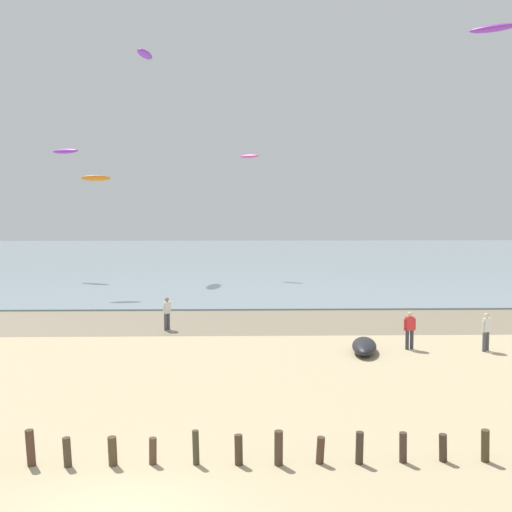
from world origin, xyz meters
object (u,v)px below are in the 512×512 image
person_mid_beach (486,331)px  person_right_flank (167,313)px  kite_aloft_7 (66,151)px  person_left_flank (410,329)px  kite_aloft_1 (493,28)px  kite_aloft_6 (249,156)px  kite_aloft_2 (145,54)px  kite_aloft_9 (96,178)px  grounded_kite (364,346)px

person_mid_beach → person_right_flank: 15.52m
person_mid_beach → kite_aloft_7: kite_aloft_7 is taller
person_left_flank → kite_aloft_1: bearing=59.5°
kite_aloft_1 → kite_aloft_6: bearing=-1.7°
kite_aloft_2 → kite_aloft_6: kite_aloft_2 is taller
kite_aloft_9 → kite_aloft_2: bearing=76.6°
kite_aloft_2 → kite_aloft_9: size_ratio=1.70×
grounded_kite → kite_aloft_1: 27.68m
person_mid_beach → kite_aloft_2: 41.30m
kite_aloft_7 → person_mid_beach: bearing=159.4°
person_mid_beach → kite_aloft_6: (-10.11, 28.84, 9.69)m
person_right_flank → kite_aloft_1: size_ratio=0.54×
kite_aloft_2 → kite_aloft_9: bearing=-2.3°
kite_aloft_2 → kite_aloft_7: 11.29m
person_left_flank → kite_aloft_2: 39.52m
kite_aloft_6 → kite_aloft_9: kite_aloft_6 is taller
kite_aloft_6 → kite_aloft_7: size_ratio=0.72×
kite_aloft_7 → kite_aloft_9: size_ratio=1.32×
kite_aloft_6 → kite_aloft_7: 15.90m
person_right_flank → grounded_kite: 10.62m
kite_aloft_1 → kite_aloft_7: bearing=14.2°
kite_aloft_9 → kite_aloft_1: bearing=-8.2°
person_mid_beach → kite_aloft_9: bearing=139.7°
kite_aloft_9 → person_right_flank: bearing=-70.0°
person_right_flank → kite_aloft_9: 16.08m
person_mid_beach → grounded_kite: bearing=-178.3°
person_right_flank → kite_aloft_2: kite_aloft_2 is taller
person_right_flank → grounded_kite: person_right_flank is taller
grounded_kite → kite_aloft_9: size_ratio=1.44×
kite_aloft_6 → person_mid_beach: bearing=-37.4°
person_right_flank → kite_aloft_9: size_ratio=0.84×
person_mid_beach → kite_aloft_1: (6.46, 16.98, 17.56)m
kite_aloft_1 → kite_aloft_6: size_ratio=1.63×
person_left_flank → kite_aloft_2: kite_aloft_2 is taller
kite_aloft_1 → kite_aloft_9: size_ratio=1.54×
person_left_flank → grounded_kite: (-2.15, -0.60, -0.62)m
person_left_flank → person_right_flank: size_ratio=1.00×
person_right_flank → grounded_kite: bearing=-29.4°
kite_aloft_1 → kite_aloft_6: 21.85m
kite_aloft_7 → person_left_flank: bearing=156.0°
person_right_flank → kite_aloft_6: (4.57, 23.79, 9.69)m
person_left_flank → kite_aloft_7: bearing=128.9°
grounded_kite → kite_aloft_1: kite_aloft_1 is taller
person_mid_beach → kite_aloft_1: bearing=69.2°
person_left_flank → kite_aloft_1: 26.02m
kite_aloft_2 → person_left_flank: bearing=32.4°
grounded_kite → kite_aloft_9: bearing=51.0°
person_mid_beach → person_right_flank: size_ratio=1.00×
person_mid_beach → kite_aloft_9: 28.55m
kite_aloft_2 → kite_aloft_6: 13.30m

